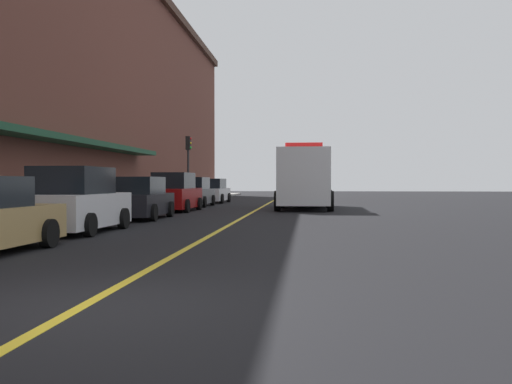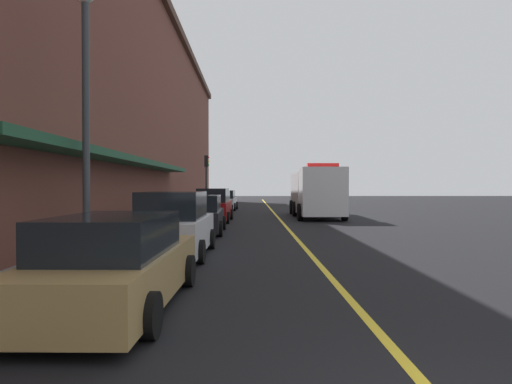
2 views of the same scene
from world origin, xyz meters
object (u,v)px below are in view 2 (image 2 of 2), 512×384
at_px(parking_meter_1, 201,199).
at_px(traffic_light_near, 206,172).
at_px(street_lamp_left, 86,93).
at_px(parking_meter_0, 204,198).
at_px(parked_car_3, 213,206).
at_px(parked_car_0, 117,264).
at_px(parked_car_5, 225,201).
at_px(parked_car_1, 174,226).
at_px(box_truck, 316,193).
at_px(parked_car_2, 201,215).
at_px(parked_car_4, 218,204).

bearing_deg(parking_meter_1, traffic_light_near, 88.90).
bearing_deg(street_lamp_left, parking_meter_0, 88.50).
height_order(parking_meter_1, street_lamp_left, street_lamp_left).
xyz_separation_m(parked_car_3, traffic_light_near, (-1.41, 10.17, 2.28)).
distance_m(parked_car_0, parked_car_5, 28.93).
distance_m(parked_car_5, parking_meter_1, 4.79).
bearing_deg(parking_meter_0, parked_car_0, -87.18).
xyz_separation_m(parked_car_1, parking_meter_1, (-1.33, 18.96, 0.19)).
relative_size(parked_car_5, parking_meter_0, 3.35).
bearing_deg(parking_meter_1, parked_car_0, -86.91).
bearing_deg(box_truck, parked_car_2, -33.34).
bearing_deg(box_truck, parked_car_3, -60.48).
xyz_separation_m(parked_car_1, parked_car_4, (-0.00, 17.52, -0.07)).
bearing_deg(parked_car_0, traffic_light_near, 4.15).
bearing_deg(parked_car_4, parked_car_0, -179.73).
height_order(parked_car_0, parked_car_4, parked_car_4).
bearing_deg(parked_car_3, street_lamp_left, 172.82).
xyz_separation_m(box_truck, parking_meter_0, (-7.82, 5.75, -0.54)).
xyz_separation_m(parked_car_2, box_truck, (6.39, 9.41, 0.82)).
xyz_separation_m(parked_car_3, parked_car_5, (-0.02, 11.50, -0.10)).
height_order(parked_car_3, box_truck, box_truck).
relative_size(parked_car_1, parked_car_5, 0.99).
height_order(box_truck, street_lamp_left, street_lamp_left).
bearing_deg(parking_meter_0, parked_car_5, 57.52).
height_order(parked_car_3, parked_car_4, parked_car_3).
height_order(parked_car_4, parking_meter_1, parked_car_4).
relative_size(street_lamp_left, traffic_light_near, 1.61).
bearing_deg(parked_car_1, parked_car_3, 0.31).
distance_m(parked_car_1, parked_car_5, 23.51).
xyz_separation_m(parking_meter_0, parking_meter_1, (0.00, -2.27, 0.00)).
height_order(parking_meter_0, street_lamp_left, street_lamp_left).
xyz_separation_m(parked_car_2, parked_car_3, (0.05, 5.94, 0.10)).
bearing_deg(parked_car_3, parked_car_0, -179.07).
distance_m(parking_meter_1, traffic_light_near, 3.84).
bearing_deg(parked_car_4, parking_meter_0, 20.01).
bearing_deg(parking_meter_0, parked_car_1, -86.41).
bearing_deg(parked_car_1, parked_car_2, 0.07).
bearing_deg(parked_car_5, parked_car_1, -178.32).
relative_size(parked_car_2, parked_car_5, 1.00).
bearing_deg(parked_car_1, parked_car_4, 0.99).
bearing_deg(street_lamp_left, parking_meter_1, 88.33).
relative_size(parked_car_0, traffic_light_near, 1.15).
xyz_separation_m(parked_car_4, box_truck, (6.49, -2.04, 0.80)).
bearing_deg(parked_car_4, parked_car_1, -179.69).
bearing_deg(parked_car_1, box_truck, -21.75).
height_order(parked_car_0, parking_meter_1, parked_car_0).
distance_m(parked_car_0, street_lamp_left, 5.59).
bearing_deg(parked_car_0, parked_car_5, 1.28).
relative_size(parked_car_0, parked_car_3, 1.09).
distance_m(parking_meter_0, parking_meter_1, 2.27).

